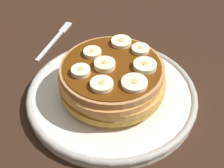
{
  "coord_description": "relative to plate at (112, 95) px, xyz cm",
  "views": [
    {
      "loc": [
        -21.03,
        30.22,
        37.6
      ],
      "look_at": [
        0.0,
        0.0,
        3.34
      ],
      "focal_mm": 54.27,
      "sensor_mm": 36.0,
      "label": 1
    }
  ],
  "objects": [
    {
      "name": "ground_plane",
      "position": [
        0.0,
        0.0,
        -2.51
      ],
      "size": [
        140.0,
        140.0,
        3.0
      ],
      "primitive_type": "cube",
      "color": "black"
    },
    {
      "name": "banana_slice_3",
      "position": [
        -3.98,
        -2.37,
        6.11
      ],
      "size": [
        3.3,
        3.3,
        0.97
      ],
      "color": "#ECEBBD",
      "rests_on": "pancake_stack"
    },
    {
      "name": "banana_slice_1",
      "position": [
        -1.26,
        4.19,
        6.08
      ],
      "size": [
        3.1,
        3.1,
        0.9
      ],
      "color": "#FCF4C0",
      "rests_on": "pancake_stack"
    },
    {
      "name": "banana_slice_0",
      "position": [
        0.74,
        0.72,
        6.15
      ],
      "size": [
        3.01,
        3.01,
        1.05
      ],
      "color": "#F7EAB3",
      "rests_on": "pancake_stack"
    },
    {
      "name": "banana_slice_5",
      "position": [
        -1.43,
        -5.37,
        6.04
      ],
      "size": [
        2.67,
        2.67,
        0.81
      ],
      "color": "#F3ECB8",
      "rests_on": "pancake_stack"
    },
    {
      "name": "banana_slice_6",
      "position": [
        1.91,
        -5.21,
        6.06
      ],
      "size": [
        3.1,
        3.1,
        0.87
      ],
      "color": "#F9E8B8",
      "rests_on": "pancake_stack"
    },
    {
      "name": "banana_slice_7",
      "position": [
        -4.64,
        1.46,
        6.04
      ],
      "size": [
        3.55,
        3.55,
        0.82
      ],
      "color": "#F2F2C0",
      "rests_on": "pancake_stack"
    },
    {
      "name": "banana_slice_4",
      "position": [
        2.68,
        3.7,
        6.11
      ],
      "size": [
        2.69,
        2.69,
        0.97
      ],
      "color": "#F2EAC2",
      "rests_on": "pancake_stack"
    },
    {
      "name": "plate",
      "position": [
        0.0,
        0.0,
        0.0
      ],
      "size": [
        25.98,
        25.98,
        1.88
      ],
      "color": "silver",
      "rests_on": "ground_plane"
    },
    {
      "name": "pancake_stack",
      "position": [
        -0.18,
        -0.13,
        3.17
      ],
      "size": [
        15.7,
        15.95,
        5.27
      ],
      "color": "#C27F46",
      "rests_on": "plate"
    },
    {
      "name": "fork",
      "position": [
        18.06,
        -7.31,
        -0.76
      ],
      "size": [
        4.1,
        12.85,
        0.5
      ],
      "color": "silver",
      "rests_on": "ground_plane"
    },
    {
      "name": "banana_slice_2",
      "position": [
        3.96,
        -0.62,
        6.05
      ],
      "size": [
        2.67,
        2.67,
        0.85
      ],
      "color": "beige",
      "rests_on": "pancake_stack"
    }
  ]
}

